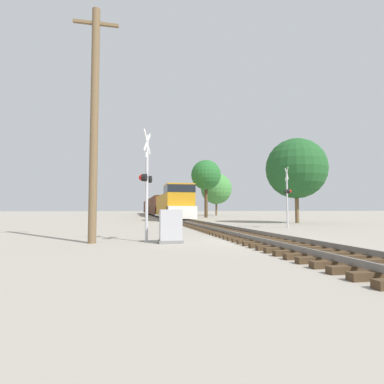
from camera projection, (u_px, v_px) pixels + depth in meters
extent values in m
plane|color=gray|center=(259.00, 241.00, 12.54)|extent=(400.00, 400.00, 0.00)
cube|color=#42301E|center=(383.00, 268.00, 6.38)|extent=(2.60, 0.22, 0.16)
cube|color=#42301E|center=(362.00, 263.00, 6.96)|extent=(2.60, 0.22, 0.16)
cube|color=#42301E|center=(344.00, 259.00, 7.55)|extent=(2.60, 0.22, 0.16)
cube|color=#42301E|center=(328.00, 255.00, 8.14)|extent=(2.60, 0.22, 0.16)
cube|color=#42301E|center=(315.00, 252.00, 8.73)|extent=(2.60, 0.22, 0.16)
cube|color=#42301E|center=(304.00, 249.00, 9.31)|extent=(2.60, 0.22, 0.16)
cube|color=#42301E|center=(293.00, 247.00, 9.90)|extent=(2.60, 0.22, 0.16)
cube|color=#42301E|center=(284.00, 245.00, 10.49)|extent=(2.60, 0.22, 0.16)
cube|color=#42301E|center=(276.00, 243.00, 11.07)|extent=(2.60, 0.22, 0.16)
cube|color=#42301E|center=(269.00, 241.00, 11.66)|extent=(2.60, 0.22, 0.16)
cube|color=#42301E|center=(262.00, 240.00, 12.25)|extent=(2.60, 0.22, 0.16)
cube|color=#42301E|center=(257.00, 238.00, 12.84)|extent=(2.60, 0.22, 0.16)
cube|color=#42301E|center=(251.00, 237.00, 13.42)|extent=(2.60, 0.22, 0.16)
cube|color=#42301E|center=(246.00, 236.00, 14.01)|extent=(2.60, 0.22, 0.16)
cube|color=#42301E|center=(241.00, 235.00, 14.60)|extent=(2.60, 0.22, 0.16)
cube|color=#42301E|center=(237.00, 234.00, 15.19)|extent=(2.60, 0.22, 0.16)
cube|color=#42301E|center=(233.00, 233.00, 15.77)|extent=(2.60, 0.22, 0.16)
cube|color=#42301E|center=(230.00, 232.00, 16.36)|extent=(2.60, 0.22, 0.16)
cube|color=#42301E|center=(226.00, 231.00, 16.95)|extent=(2.60, 0.22, 0.16)
cube|color=#42301E|center=(223.00, 231.00, 17.53)|extent=(2.60, 0.22, 0.16)
cube|color=#42301E|center=(220.00, 230.00, 18.12)|extent=(2.60, 0.22, 0.16)
cube|color=#42301E|center=(217.00, 229.00, 18.71)|extent=(2.60, 0.22, 0.16)
cube|color=#42301E|center=(215.00, 229.00, 19.30)|extent=(2.60, 0.22, 0.16)
cube|color=#42301E|center=(212.00, 228.00, 19.88)|extent=(2.60, 0.22, 0.16)
cube|color=#42301E|center=(210.00, 228.00, 20.47)|extent=(2.60, 0.22, 0.16)
cube|color=#42301E|center=(208.00, 227.00, 21.06)|extent=(2.60, 0.22, 0.16)
cube|color=#42301E|center=(206.00, 227.00, 21.65)|extent=(2.60, 0.22, 0.16)
cube|color=#42301E|center=(204.00, 226.00, 22.23)|extent=(2.60, 0.22, 0.16)
cube|color=#42301E|center=(202.00, 226.00, 22.82)|extent=(2.60, 0.22, 0.16)
cube|color=#42301E|center=(200.00, 225.00, 23.41)|extent=(2.60, 0.22, 0.16)
cube|color=#42301E|center=(199.00, 225.00, 23.99)|extent=(2.60, 0.22, 0.16)
cube|color=#42301E|center=(197.00, 224.00, 24.58)|extent=(2.60, 0.22, 0.16)
cube|color=#42301E|center=(195.00, 224.00, 25.17)|extent=(2.60, 0.22, 0.16)
cube|color=#42301E|center=(194.00, 224.00, 25.76)|extent=(2.60, 0.22, 0.16)
cube|color=#42301E|center=(193.00, 223.00, 26.34)|extent=(2.60, 0.22, 0.16)
cube|color=#42301E|center=(191.00, 223.00, 26.93)|extent=(2.60, 0.22, 0.16)
cube|color=#42301E|center=(190.00, 223.00, 27.52)|extent=(2.60, 0.22, 0.16)
cube|color=#42301E|center=(189.00, 223.00, 28.11)|extent=(2.60, 0.22, 0.16)
cube|color=#42301E|center=(188.00, 222.00, 28.69)|extent=(2.60, 0.22, 0.16)
cube|color=#42301E|center=(187.00, 222.00, 29.28)|extent=(2.60, 0.22, 0.16)
cube|color=#42301E|center=(185.00, 222.00, 29.87)|extent=(2.60, 0.22, 0.16)
cube|color=#42301E|center=(184.00, 222.00, 30.45)|extent=(2.60, 0.22, 0.16)
cube|color=#42301E|center=(183.00, 221.00, 31.04)|extent=(2.60, 0.22, 0.16)
cube|color=#42301E|center=(182.00, 221.00, 31.63)|extent=(2.60, 0.22, 0.16)
cube|color=slate|center=(243.00, 236.00, 12.41)|extent=(0.07, 160.00, 0.15)
cube|color=slate|center=(275.00, 235.00, 12.69)|extent=(0.07, 160.00, 0.15)
cube|color=#B77A14|center=(169.00, 206.00, 43.26)|extent=(2.61, 13.08, 3.02)
cube|color=#B77A14|center=(179.00, 201.00, 34.32)|extent=(3.07, 4.11, 3.87)
cube|color=black|center=(179.00, 189.00, 34.40)|extent=(3.10, 4.15, 0.85)
cube|color=white|center=(182.00, 212.00, 32.23)|extent=(3.07, 1.87, 1.36)
cube|color=white|center=(171.00, 216.00, 40.43)|extent=(3.13, 18.31, 0.24)
cube|color=black|center=(178.00, 216.00, 34.49)|extent=(1.58, 2.20, 1.00)
cube|color=black|center=(166.00, 215.00, 46.38)|extent=(1.58, 2.20, 1.00)
cube|color=#4C2819|center=(159.00, 206.00, 58.57)|extent=(2.91, 15.75, 3.45)
cube|color=black|center=(162.00, 214.00, 53.47)|extent=(1.58, 2.20, 0.90)
cube|color=black|center=(157.00, 213.00, 63.49)|extent=(1.58, 2.20, 0.90)
cube|color=#4C2819|center=(153.00, 206.00, 75.18)|extent=(2.91, 15.75, 3.45)
cube|color=black|center=(155.00, 213.00, 70.08)|extent=(1.58, 2.20, 0.90)
cube|color=black|center=(152.00, 213.00, 80.10)|extent=(1.58, 2.20, 0.90)
cube|color=#4C2819|center=(149.00, 207.00, 91.79)|extent=(2.91, 15.75, 3.45)
cube|color=black|center=(150.00, 212.00, 86.69)|extent=(1.58, 2.20, 0.90)
cube|color=black|center=(148.00, 212.00, 96.70)|extent=(1.58, 2.20, 0.90)
cylinder|color=#B7B7BC|center=(147.00, 188.00, 12.31)|extent=(0.12, 0.12, 4.41)
cube|color=white|center=(147.00, 142.00, 12.42)|extent=(0.33, 0.89, 0.93)
cube|color=white|center=(147.00, 142.00, 12.42)|extent=(0.33, 0.89, 0.93)
cube|color=black|center=(147.00, 178.00, 12.33)|extent=(0.34, 0.83, 0.06)
cylinder|color=black|center=(149.00, 179.00, 12.68)|extent=(0.27, 0.34, 0.30)
sphere|color=red|center=(147.00, 179.00, 12.69)|extent=(0.26, 0.26, 0.26)
cylinder|color=black|center=(144.00, 178.00, 11.98)|extent=(0.27, 0.34, 0.30)
sphere|color=red|center=(142.00, 178.00, 12.00)|extent=(0.26, 0.26, 0.26)
cube|color=white|center=(147.00, 155.00, 12.38)|extent=(0.13, 0.31, 0.20)
cylinder|color=#B7B7BC|center=(287.00, 199.00, 21.49)|extent=(0.12, 0.12, 4.19)
cube|color=white|center=(287.00, 174.00, 21.59)|extent=(0.28, 0.90, 0.93)
cube|color=white|center=(287.00, 174.00, 21.59)|extent=(0.28, 0.90, 0.93)
cube|color=black|center=(287.00, 192.00, 21.51)|extent=(0.29, 0.84, 0.06)
cylinder|color=black|center=(288.00, 191.00, 21.17)|extent=(0.25, 0.34, 0.30)
sphere|color=red|center=(290.00, 191.00, 21.16)|extent=(0.26, 0.26, 0.26)
cylinder|color=black|center=(286.00, 192.00, 21.86)|extent=(0.25, 0.34, 0.30)
sphere|color=red|center=(287.00, 192.00, 21.86)|extent=(0.26, 0.26, 0.26)
cube|color=white|center=(287.00, 181.00, 21.56)|extent=(0.12, 0.32, 0.20)
cube|color=slate|center=(171.00, 242.00, 11.76)|extent=(0.94, 0.61, 0.12)
cube|color=#ADADB2|center=(171.00, 225.00, 11.80)|extent=(0.86, 0.56, 1.20)
cylinder|color=brown|center=(94.00, 124.00, 11.99)|extent=(0.32, 0.32, 9.53)
cube|color=brown|center=(96.00, 23.00, 12.23)|extent=(1.80, 0.12, 0.12)
cylinder|color=brown|center=(297.00, 205.00, 28.82)|extent=(0.38, 0.38, 3.54)
sphere|color=#1E5123|center=(296.00, 168.00, 29.02)|extent=(5.83, 5.83, 5.83)
cylinder|color=#473521|center=(206.00, 201.00, 48.22)|extent=(0.54, 0.54, 5.45)
sphere|color=#236028|center=(206.00, 175.00, 48.46)|extent=(4.83, 4.83, 4.83)
cylinder|color=brown|center=(216.00, 207.00, 64.23)|extent=(0.41, 0.41, 3.77)
sphere|color=#3D7F38|center=(216.00, 189.00, 64.45)|extent=(6.66, 6.66, 6.66)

